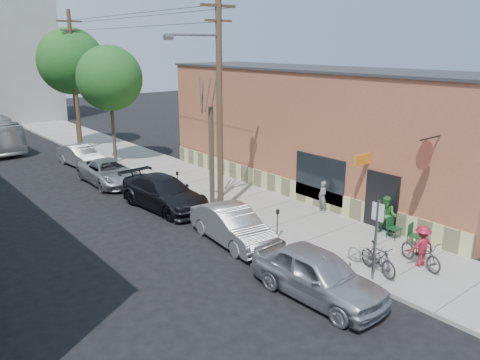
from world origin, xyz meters
TOP-DOWN VIEW (x-y plane):
  - ground at (0.00, 0.00)m, footprint 120.00×120.00m
  - sidewalk at (4.25, 11.00)m, footprint 4.50×58.00m
  - cafe_building at (8.99, 4.99)m, footprint 6.60×20.20m
  - sign_post at (2.35, -3.57)m, footprint 0.07×0.45m
  - parking_meter_near at (2.25, 0.97)m, footprint 0.14×0.14m
  - parking_meter_far at (2.25, 8.55)m, footprint 0.14×0.14m
  - utility_pole_near at (2.39, 5.06)m, footprint 3.57×0.28m
  - utility_pole_far at (2.45, 22.50)m, footprint 1.80×0.28m
  - tree_bare at (2.80, 6.22)m, footprint 0.24×0.24m
  - tree_leafy_mid at (2.80, 17.29)m, footprint 4.19×4.19m
  - tree_leafy_far at (2.80, 23.84)m, footprint 4.88×4.88m
  - patio_chair_a at (5.89, -2.99)m, footprint 0.57×0.57m
  - patio_chair_b at (5.94, -2.04)m, footprint 0.51×0.51m
  - patron_grey at (6.08, 1.92)m, footprint 0.53×0.64m
  - patron_green at (6.00, -1.60)m, footprint 0.83×0.95m
  - cyclist at (4.50, -4.05)m, footprint 1.12×0.89m
  - cyclist_bike at (4.50, -4.05)m, footprint 1.18×2.02m
  - parked_bike_a at (2.87, -3.41)m, footprint 0.94×1.84m
  - parked_bike_b at (3.00, -2.91)m, footprint 0.69×1.72m
  - car_0 at (0.21, -2.99)m, footprint 2.04×4.75m
  - car_1 at (0.80, 2.08)m, footprint 1.97×4.58m
  - car_2 at (0.80, 7.49)m, footprint 2.67×5.56m
  - car_3 at (0.49, 13.17)m, footprint 2.39×5.02m
  - car_4 at (0.80, 18.27)m, footprint 1.87×4.34m

SIDE VIEW (x-z plane):
  - ground at x=0.00m, z-range 0.00..0.00m
  - sidewalk at x=4.25m, z-range 0.00..0.15m
  - patio_chair_a at x=5.89m, z-range 0.15..1.03m
  - patio_chair_b at x=5.94m, z-range 0.15..1.03m
  - parked_bike_b at x=3.00m, z-range 0.15..1.04m
  - cyclist_bike at x=4.50m, z-range 0.15..1.15m
  - parked_bike_a at x=2.87m, z-range 0.15..1.21m
  - car_3 at x=0.49m, z-range 0.00..1.38m
  - car_4 at x=0.80m, z-range 0.00..1.39m
  - car_1 at x=0.80m, z-range 0.00..1.47m
  - car_2 at x=0.80m, z-range 0.00..1.56m
  - car_0 at x=0.21m, z-range 0.00..1.60m
  - patron_grey at x=6.08m, z-range 0.15..1.65m
  - cyclist at x=4.50m, z-range 0.15..1.67m
  - parking_meter_near at x=2.25m, z-range 0.36..1.60m
  - parking_meter_far at x=2.25m, z-range 0.36..1.60m
  - patron_green at x=6.00m, z-range 0.15..1.82m
  - sign_post at x=2.35m, z-range 0.43..3.23m
  - tree_bare at x=2.80m, z-range 0.15..4.98m
  - cafe_building at x=8.99m, z-range 0.00..6.61m
  - utility_pole_far at x=2.45m, z-range 0.34..10.34m
  - utility_pole_near at x=2.39m, z-range 0.41..10.41m
  - tree_leafy_mid at x=2.80m, z-range 1.86..9.50m
  - tree_leafy_far at x=2.80m, z-range 2.14..11.01m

